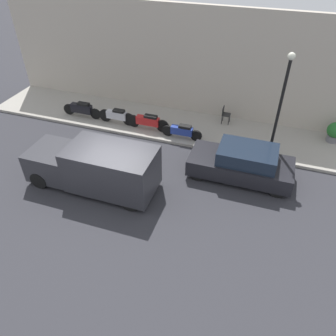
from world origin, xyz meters
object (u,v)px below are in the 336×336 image
object	(u,v)px
motorcycle_red	(148,121)
streetlamp	(282,99)
scooter_silver	(117,116)
potted_plant	(335,132)
cafe_chair	(225,114)
parked_car	(242,163)
delivery_van	(94,166)
motorcycle_blue	(182,131)
motorcycle_black	(82,109)

from	to	relation	value
motorcycle_red	streetlamp	world-z (taller)	streetlamp
scooter_silver	potted_plant	bearing A→B (deg)	-80.38
motorcycle_red	cafe_chair	bearing A→B (deg)	-61.81
parked_car	delivery_van	world-z (taller)	delivery_van
delivery_van	motorcycle_blue	xyz separation A→B (m)	(4.19, -2.24, -0.42)
scooter_silver	potted_plant	distance (m)	10.29
motorcycle_black	scooter_silver	bearing A→B (deg)	-91.20
delivery_van	potted_plant	world-z (taller)	delivery_van
parked_car	scooter_silver	bearing A→B (deg)	72.21
delivery_van	potted_plant	bearing A→B (deg)	-55.20
motorcycle_red	streetlamp	xyz separation A→B (m)	(-0.46, -5.80, 2.31)
delivery_van	motorcycle_black	bearing A→B (deg)	35.67
scooter_silver	potted_plant	xyz separation A→B (m)	(1.72, -10.14, 0.08)
motorcycle_black	motorcycle_blue	distance (m)	5.49
scooter_silver	streetlamp	bearing A→B (deg)	-93.78
delivery_van	streetlamp	size ratio (longest dim) A/B	1.11
motorcycle_red	cafe_chair	distance (m)	3.86
delivery_van	scooter_silver	size ratio (longest dim) A/B	2.59
scooter_silver	motorcycle_red	distance (m)	1.68
motorcycle_red	parked_car	bearing A→B (deg)	-113.02
motorcycle_black	potted_plant	bearing A→B (deg)	-82.14
motorcycle_red	motorcycle_blue	bearing A→B (deg)	-97.87
scooter_silver	motorcycle_blue	world-z (taller)	scooter_silver
motorcycle_black	streetlamp	bearing A→B (deg)	-93.24
streetlamp	cafe_chair	world-z (taller)	streetlamp
motorcycle_black	cafe_chair	world-z (taller)	cafe_chair
potted_plant	motorcycle_black	bearing A→B (deg)	97.86
parked_car	scooter_silver	xyz separation A→B (m)	(2.09, 6.51, -0.10)
motorcycle_blue	motorcycle_red	bearing A→B (deg)	82.13
scooter_silver	potted_plant	size ratio (longest dim) A/B	2.07
motorcycle_black	motorcycle_blue	size ratio (longest dim) A/B	1.10
motorcycle_blue	parked_car	bearing A→B (deg)	-120.73
motorcycle_black	streetlamp	world-z (taller)	streetlamp
motorcycle_blue	potted_plant	world-z (taller)	potted_plant
delivery_van	cafe_chair	size ratio (longest dim) A/B	5.86
cafe_chair	motorcycle_red	bearing A→B (deg)	118.19
scooter_silver	streetlamp	distance (m)	7.84
scooter_silver	potted_plant	world-z (taller)	potted_plant
delivery_van	parked_car	bearing A→B (deg)	-65.70
parked_car	cafe_chair	bearing A→B (deg)	20.28
motorcycle_red	cafe_chair	size ratio (longest dim) A/B	2.48
motorcycle_red	potted_plant	world-z (taller)	potted_plant
parked_car	motorcycle_red	world-z (taller)	parked_car
scooter_silver	streetlamp	size ratio (longest dim) A/B	0.43
streetlamp	cafe_chair	size ratio (longest dim) A/B	5.26
delivery_van	streetlamp	world-z (taller)	streetlamp
parked_car	potted_plant	xyz separation A→B (m)	(3.81, -3.63, -0.03)
streetlamp	cafe_chair	xyz separation A→B (m)	(2.28, 2.40, -2.24)
cafe_chair	motorcycle_black	bearing A→B (deg)	103.82
potted_plant	cafe_chair	size ratio (longest dim) A/B	1.09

